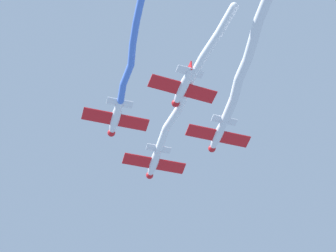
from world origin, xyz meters
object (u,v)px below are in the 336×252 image
Objects in this scene: airplane_lead at (154,162)px; airplane_right_wing at (218,135)px; airplane_slot at (183,88)px; airplane_left_wing at (116,118)px.

airplane_right_wing is (-3.43, -7.04, 0.30)m from airplane_lead.
airplane_slot is (-10.48, -3.60, -0.20)m from airplane_lead.
airplane_left_wing is at bearing 89.97° from airplane_right_wing.
airplane_lead is at bearing -3.59° from airplane_slot.
airplane_right_wing is 1.01× the size of airplane_slot.
airplane_left_wing is 7.83m from airplane_slot.
airplane_left_wing is (-7.05, 3.43, -0.40)m from airplane_lead.
airplane_right_wing reaches higher than airplane_left_wing.
airplane_slot reaches higher than airplane_left_wing.
airplane_lead reaches higher than airplane_slot.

